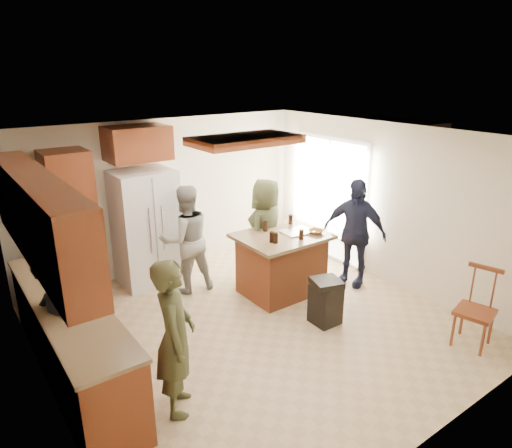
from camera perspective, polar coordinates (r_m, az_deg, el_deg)
room_shell at (r=9.82m, az=15.13°, el=4.25°), size 8.00×5.20×5.00m
person_front_left at (r=4.56m, az=-10.10°, el=-13.79°), size 0.66×0.72×1.62m
person_behind_left at (r=6.88m, az=-8.74°, el=-1.89°), size 0.86×0.59×1.66m
person_behind_right at (r=7.15m, az=1.24°, el=-0.85°), size 0.96×0.82×1.66m
person_side_right at (r=7.18m, az=12.16°, el=-1.03°), size 0.85×1.11×1.70m
person_counter at (r=5.22m, az=-22.30°, el=-10.76°), size 0.84×1.12×1.58m
left_cabinetry at (r=5.27m, az=-23.25°, el=-8.57°), size 0.64×3.00×2.30m
back_wall_units at (r=6.95m, az=-20.04°, el=2.18°), size 1.80×0.60×2.45m
refrigerator at (r=7.26m, az=-13.55°, el=-0.47°), size 0.90×0.76×1.80m
kitchen_island at (r=6.87m, az=3.20°, el=-4.91°), size 1.28×1.03×0.93m
island_items at (r=6.74m, az=5.02°, el=-0.90°), size 0.92×0.72×0.15m
trash_bin at (r=6.20m, az=8.69°, el=-9.50°), size 0.45×0.45×0.63m
spindle_chair at (r=6.23m, az=25.74°, el=-9.80°), size 0.51×0.51×0.99m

